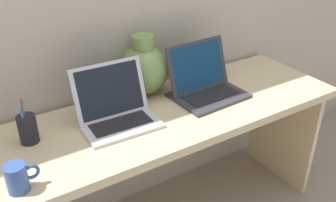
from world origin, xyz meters
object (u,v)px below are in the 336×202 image
Objects in this scene: laptop_left at (115,108)px; laptop_right at (204,82)px; green_vase at (144,68)px; coffee_mug at (18,178)px; pen_cup at (28,129)px.

laptop_right reaches higher than laptop_left.
laptop_right is 0.30m from green_vase.
green_vase is 0.80m from coffee_mug.
coffee_mug is 0.29m from pen_cup.
laptop_right is 1.87× the size of pen_cup.
laptop_right reaches higher than pen_cup.
green_vase is 1.57× the size of pen_cup.
green_vase is 0.61m from pen_cup.
green_vase reaches higher than pen_cup.
pen_cup is (0.10, 0.27, 0.01)m from coffee_mug.
laptop_left is at bearing 26.71° from coffee_mug.
pen_cup is at bearing -167.37° from green_vase.
coffee_mug is at bearing -110.55° from pen_cup.
laptop_left is 0.47m from laptop_right.
pen_cup is (-0.59, -0.13, -0.07)m from green_vase.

